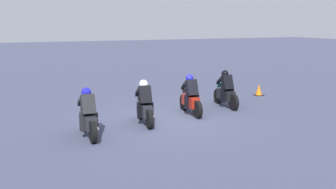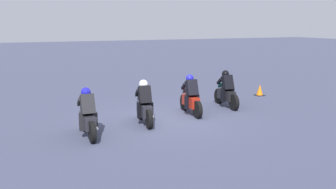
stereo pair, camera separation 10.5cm
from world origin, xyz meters
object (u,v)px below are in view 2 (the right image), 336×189
object	(u,v)px
rider_lane_b	(191,98)
traffic_cone	(260,91)
rider_lane_c	(144,106)
rider_lane_a	(226,92)
rider_lane_d	(88,117)

from	to	relation	value
rider_lane_b	traffic_cone	distance (m)	5.22
rider_lane_b	traffic_cone	world-z (taller)	rider_lane_b
rider_lane_b	rider_lane_c	xyz separation A→B (m)	(-0.62, 2.11, 0.00)
rider_lane_c	traffic_cone	world-z (taller)	rider_lane_c
traffic_cone	rider_lane_a	bearing A→B (deg)	118.19
rider_lane_a	rider_lane_d	size ratio (longest dim) A/B	1.00
rider_lane_b	rider_lane_c	distance (m)	2.20
rider_lane_c	rider_lane_d	bearing A→B (deg)	117.74
rider_lane_c	rider_lane_a	bearing A→B (deg)	-65.50
rider_lane_c	traffic_cone	distance (m)	7.40
rider_lane_d	traffic_cone	bearing A→B (deg)	-66.58
rider_lane_a	rider_lane_b	bearing A→B (deg)	112.19
rider_lane_c	traffic_cone	xyz separation A→B (m)	(2.71, -6.87, -0.38)
rider_lane_a	traffic_cone	size ratio (longest dim) A/B	3.92
rider_lane_d	rider_lane_b	bearing A→B (deg)	-69.58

